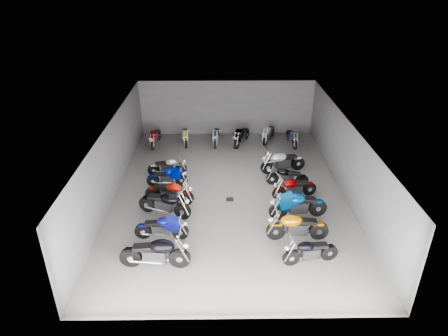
{
  "coord_description": "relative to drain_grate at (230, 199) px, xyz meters",
  "views": [
    {
      "loc": [
        -0.43,
        -15.18,
        9.06
      ],
      "look_at": [
        -0.24,
        0.53,
        1.0
      ],
      "focal_mm": 32.0,
      "sensor_mm": 36.0,
      "label": 1
    }
  ],
  "objects": [
    {
      "name": "motorcycle_left_e",
      "position": [
        -2.79,
        1.24,
        0.44
      ],
      "size": [
        1.86,
        0.38,
        0.82
      ],
      "rotation": [
        0.0,
        0.0,
        -1.54
      ],
      "color": "black",
      "rests_on": "ground"
    },
    {
      "name": "motorcycle_back_a",
      "position": [
        -4.0,
        5.88,
        0.47
      ],
      "size": [
        0.43,
        1.98,
        0.87
      ],
      "rotation": [
        0.0,
        0.0,
        3.06
      ],
      "color": "black",
      "rests_on": "ground"
    },
    {
      "name": "motorcycle_back_d",
      "position": [
        0.79,
        5.93,
        0.49
      ],
      "size": [
        0.98,
        1.95,
        0.91
      ],
      "rotation": [
        0.0,
        0.0,
        2.72
      ],
      "color": "black",
      "rests_on": "ground"
    },
    {
      "name": "motorcycle_back_e",
      "position": [
        2.36,
        6.34,
        0.47
      ],
      "size": [
        0.88,
        1.88,
        0.87
      ],
      "rotation": [
        0.0,
        0.0,
        2.75
      ],
      "color": "black",
      "rests_on": "ground"
    },
    {
      "name": "motorcycle_right_b",
      "position": [
        2.36,
        -2.79,
        0.54
      ],
      "size": [
        2.29,
        0.44,
        1.01
      ],
      "rotation": [
        0.0,
        0.0,
        1.57
      ],
      "color": "black",
      "rests_on": "ground"
    },
    {
      "name": "motorcycle_right_a",
      "position": [
        2.59,
        -4.09,
        0.46
      ],
      "size": [
        1.95,
        0.55,
        0.86
      ],
      "rotation": [
        0.0,
        0.0,
        1.77
      ],
      "color": "black",
      "rests_on": "ground"
    },
    {
      "name": "motorcycle_left_a",
      "position": [
        -2.56,
        -4.24,
        0.56
      ],
      "size": [
        2.37,
        0.49,
        1.04
      ],
      "rotation": [
        0.0,
        0.0,
        -1.62
      ],
      "color": "black",
      "rests_on": "ground"
    },
    {
      "name": "motorcycle_right_e",
      "position": [
        2.62,
        1.2,
        0.46
      ],
      "size": [
        1.93,
        0.5,
        0.85
      ],
      "rotation": [
        0.0,
        0.0,
        1.4
      ],
      "color": "black",
      "rests_on": "ground"
    },
    {
      "name": "motorcycle_right_d",
      "position": [
        2.76,
        0.13,
        0.48
      ],
      "size": [
        2.0,
        0.68,
        0.9
      ],
      "rotation": [
        0.0,
        0.0,
        1.84
      ],
      "color": "black",
      "rests_on": "ground"
    },
    {
      "name": "motorcycle_left_f",
      "position": [
        -2.91,
        2.3,
        0.44
      ],
      "size": [
        1.88,
        0.4,
        0.83
      ],
      "rotation": [
        0.0,
        0.0,
        -1.51
      ],
      "color": "black",
      "rests_on": "ground"
    },
    {
      "name": "motorcycle_right_f",
      "position": [
        2.61,
        2.56,
        0.54
      ],
      "size": [
        2.23,
        0.74,
        1.0
      ],
      "rotation": [
        0.0,
        0.0,
        1.83
      ],
      "color": "black",
      "rests_on": "ground"
    },
    {
      "name": "motorcycle_right_c",
      "position": [
        2.64,
        -1.39,
        0.56
      ],
      "size": [
        2.36,
        0.56,
        1.04
      ],
      "rotation": [
        0.0,
        0.0,
        1.71
      ],
      "color": "black",
      "rests_on": "ground"
    },
    {
      "name": "motorcycle_left_b",
      "position": [
        -2.54,
        -2.7,
        0.47
      ],
      "size": [
        2.0,
        0.41,
        0.88
      ],
      "rotation": [
        0.0,
        0.0,
        -1.61
      ],
      "color": "black",
      "rests_on": "ground"
    },
    {
      "name": "motorcycle_left_c",
      "position": [
        -2.62,
        -1.16,
        0.54
      ],
      "size": [
        2.19,
        0.94,
        1.0
      ],
      "rotation": [
        0.0,
        0.0,
        -1.93
      ],
      "color": "black",
      "rests_on": "ground"
    },
    {
      "name": "motorcycle_back_f",
      "position": [
        3.61,
        5.8,
        0.44
      ],
      "size": [
        0.44,
        1.84,
        0.81
      ],
      "rotation": [
        0.0,
        0.0,
        3.28
      ],
      "color": "black",
      "rests_on": "ground"
    },
    {
      "name": "wall_right",
      "position": [
        5.0,
        0.5,
        1.59
      ],
      "size": [
        0.1,
        14.0,
        3.2
      ],
      "primitive_type": "cube",
      "color": "slate",
      "rests_on": "ground"
    },
    {
      "name": "drain_grate",
      "position": [
        0.0,
        0.0,
        0.0
      ],
      "size": [
        0.32,
        0.32,
        0.01
      ],
      "primitive_type": "cube",
      "color": "black",
      "rests_on": "ground"
    },
    {
      "name": "motorcycle_back_b",
      "position": [
        -2.33,
        6.05,
        0.45
      ],
      "size": [
        0.44,
        1.92,
        0.84
      ],
      "rotation": [
        0.0,
        0.0,
        3.26
      ],
      "color": "black",
      "rests_on": "ground"
    },
    {
      "name": "wall_back",
      "position": [
        0.0,
        7.5,
        1.59
      ],
      "size": [
        10.0,
        0.1,
        3.2
      ],
      "primitive_type": "cube",
      "color": "slate",
      "rests_on": "ground"
    },
    {
      "name": "ceiling",
      "position": [
        0.0,
        0.5,
        3.21
      ],
      "size": [
        10.0,
        14.0,
        0.04
      ],
      "primitive_type": "cube",
      "color": "black",
      "rests_on": "wall_back"
    },
    {
      "name": "motorcycle_back_c",
      "position": [
        -0.61,
        5.96,
        0.48
      ],
      "size": [
        0.43,
        2.01,
        0.88
      ],
      "rotation": [
        0.0,
        0.0,
        3.07
      ],
      "color": "black",
      "rests_on": "ground"
    },
    {
      "name": "motorcycle_left_d",
      "position": [
        -2.53,
        -0.21,
        0.51
      ],
      "size": [
        2.11,
        0.64,
        0.94
      ],
      "rotation": [
        0.0,
        0.0,
        -1.8
      ],
      "color": "black",
      "rests_on": "ground"
    },
    {
      "name": "wall_left",
      "position": [
        -5.0,
        0.5,
        1.59
      ],
      "size": [
        0.1,
        14.0,
        3.2
      ],
      "primitive_type": "cube",
      "color": "slate",
      "rests_on": "ground"
    },
    {
      "name": "ground",
      "position": [
        0.0,
        0.5,
        -0.01
      ],
      "size": [
        14.0,
        14.0,
        0.0
      ],
      "primitive_type": "plane",
      "color": "gray",
      "rests_on": "ground"
    }
  ]
}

